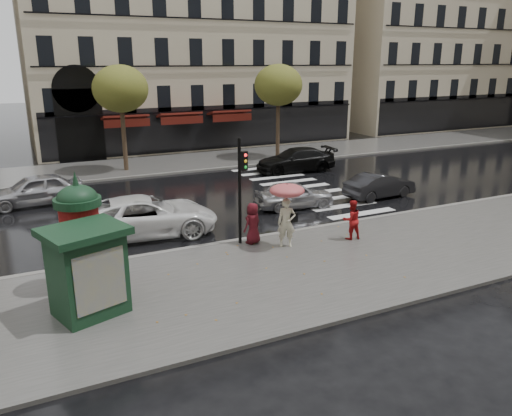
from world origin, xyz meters
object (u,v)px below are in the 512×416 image
morris_column (81,234)px  car_silver (294,195)px  car_far_silver (35,190)px  woman_red (351,220)px  car_white (145,216)px  newsstand (87,270)px  car_darkgrey (380,185)px  woman_umbrella (287,205)px  man_burgundy (253,223)px  car_black (295,160)px  traffic_light (241,181)px

morris_column → car_silver: bearing=26.3°
car_far_silver → morris_column: bearing=-1.1°
woman_red → car_white: woman_red is taller
newsstand → car_far_silver: newsstand is taller
woman_red → morris_column: size_ratio=0.43×
newsstand → car_darkgrey: size_ratio=0.64×
woman_red → car_darkgrey: 7.13m
woman_umbrella → newsstand: 7.74m
woman_umbrella → newsstand: (-7.41, -2.18, -0.35)m
car_silver → car_white: (-7.43, -0.83, 0.16)m
man_burgundy → car_silver: size_ratio=0.42×
car_darkgrey → woman_red: bearing=127.1°
car_black → woman_umbrella: bearing=-25.3°
woman_umbrella → newsstand: newsstand is taller
man_burgundy → car_darkgrey: bearing=179.0°
woman_umbrella → car_darkgrey: (7.98, 4.38, -1.11)m
woman_umbrella → traffic_light: 1.91m
man_burgundy → morris_column: (-6.32, -1.29, 0.97)m
car_white → car_darkgrey: bearing=-81.3°
man_burgundy → car_far_silver: size_ratio=0.36×
woman_red → newsstand: size_ratio=0.63×
car_black → car_far_silver: (-15.46, -1.19, 0.02)m
woman_umbrella → car_darkgrey: woman_umbrella is taller
woman_red → woman_umbrella: bearing=-1.4°
newsstand → car_black: (14.66, 13.99, -0.66)m
car_white → car_black: (11.64, 7.96, -0.07)m
car_white → car_black: size_ratio=1.14×
man_burgundy → car_black: size_ratio=0.31×
woman_umbrella → man_burgundy: size_ratio=1.56×
woman_umbrella → car_black: woman_umbrella is taller
car_far_silver → car_white: bearing=23.7°
newsstand → car_white: size_ratio=0.43×
man_burgundy → car_black: (8.24, 10.97, -0.17)m
woman_red → car_far_silver: bearing=-38.5°
newsstand → car_far_silver: bearing=93.6°
car_darkgrey → car_white: car_white is taller
car_black → car_far_silver: bearing=-79.4°
morris_column → car_far_silver: morris_column is taller
car_darkgrey → car_white: size_ratio=0.67×
morris_column → car_white: bearing=55.7°
car_silver → car_white: 7.48m
morris_column → car_black: size_ratio=0.72×
car_far_silver → woman_umbrella: bearing=32.0°
traffic_light → car_darkgrey: bearing=19.8°
woman_red → car_black: (4.56, 12.20, -0.16)m
car_darkgrey → woman_umbrella: bearing=113.9°
woman_red → car_darkgrey: (5.30, 4.77, -0.26)m
traffic_light → car_white: size_ratio=0.69×
car_silver → car_darkgrey: car_silver is taller
car_white → car_silver: bearing=-77.4°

